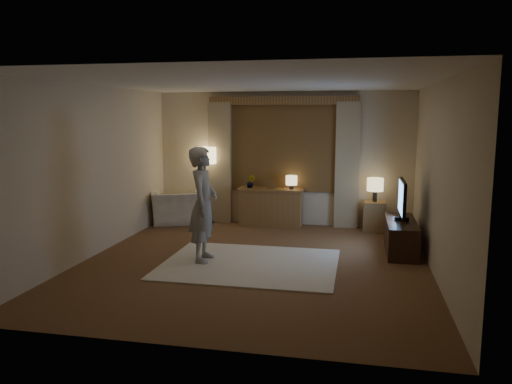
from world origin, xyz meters
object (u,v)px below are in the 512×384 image
(tv_stand, at_px, (401,236))
(person, at_px, (203,204))
(armchair, at_px, (178,207))
(sideboard, at_px, (271,208))
(side_table, at_px, (374,216))

(tv_stand, height_order, person, person)
(armchair, xyz_separation_m, person, (1.33, -2.45, 0.53))
(sideboard, distance_m, armchair, 1.88)
(sideboard, bearing_deg, armchair, -176.23)
(side_table, xyz_separation_m, person, (-2.51, -2.52, 0.58))
(side_table, relative_size, person, 0.33)
(armchair, relative_size, tv_stand, 0.73)
(person, bearing_deg, sideboard, -15.43)
(sideboard, distance_m, person, 2.68)
(sideboard, xyz_separation_m, tv_stand, (2.34, -1.42, -0.10))
(side_table, height_order, tv_stand, side_table)
(tv_stand, distance_m, person, 3.17)
(sideboard, height_order, tv_stand, sideboard)
(armchair, bearing_deg, tv_stand, 140.28)
(sideboard, bearing_deg, person, -102.09)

